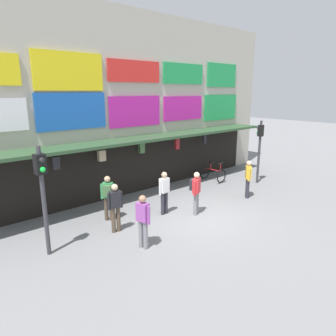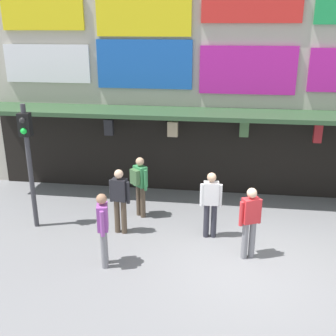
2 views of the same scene
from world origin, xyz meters
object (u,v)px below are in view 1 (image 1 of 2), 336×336
Objects in this scene: pedestrian_in_blue at (143,219)px; pedestrian_in_white at (248,177)px; pedestrian_in_black at (164,191)px; bicycle_parked at (213,174)px; pedestrian_in_yellow at (196,190)px; traffic_light_near at (42,184)px; pedestrian_in_green at (115,205)px; pedestrian_in_red at (108,195)px; traffic_light_far at (260,142)px.

pedestrian_in_white is at bearing 5.16° from pedestrian_in_blue.
pedestrian_in_blue is 2.71m from pedestrian_in_black.
pedestrian_in_black is (-4.84, -1.68, 0.55)m from bicycle_parked.
traffic_light_near is at bearing 171.89° from pedestrian_in_yellow.
traffic_light_near is 1.90× the size of pedestrian_in_green.
bicycle_parked is at bearing 6.70° from pedestrian_in_red.
pedestrian_in_green is (-7.06, -1.77, 0.55)m from bicycle_parked.
traffic_light_far reaches higher than pedestrian_in_blue.
pedestrian_in_red is at bearing 72.98° from pedestrian_in_green.
traffic_light_near reaches higher than bicycle_parked.
traffic_light_far reaches higher than pedestrian_in_white.
pedestrian_in_yellow is at bearing -31.36° from pedestrian_in_red.
pedestrian_in_blue is at bearing -166.07° from pedestrian_in_yellow.
pedestrian_in_yellow is (3.08, 0.76, 0.04)m from pedestrian_in_blue.
pedestrian_in_red is 3.27m from pedestrian_in_yellow.
pedestrian_in_yellow and pedestrian_in_white have the same top height.
pedestrian_in_red is (0.28, 2.47, 0.04)m from pedestrian_in_blue.
pedestrian_in_black is 4.12m from pedestrian_in_white.
pedestrian_in_black is (2.22, 0.08, 0.00)m from pedestrian_in_green.
bicycle_parked is 0.71× the size of pedestrian_in_yellow.
traffic_light_far is at bearing -0.28° from pedestrian_in_black.
pedestrian_in_yellow is at bearing -42.98° from pedestrian_in_black.
traffic_light_far is at bearing 0.10° from traffic_light_near.
pedestrian_in_red is 6.22m from pedestrian_in_white.
bicycle_parked is 2.89m from pedestrian_in_white.
traffic_light_far is 8.62m from pedestrian_in_green.
pedestrian_in_green and pedestrian_in_white have the same top height.
pedestrian_in_red is at bearing -173.30° from bicycle_parked.
pedestrian_in_blue is at bearing -174.84° from pedestrian_in_white.
bicycle_parked is at bearing 14.06° from pedestrian_in_green.
pedestrian_in_white is at bearing -6.51° from traffic_light_near.
pedestrian_in_blue is (-8.52, -1.55, -1.19)m from traffic_light_far.
pedestrian_in_red and pedestrian_in_yellow have the same top height.
traffic_light_far is at bearing 8.18° from pedestrian_in_yellow.
traffic_light_far is 2.86m from bicycle_parked.
pedestrian_in_black is (2.20, 1.58, 0.00)m from pedestrian_in_blue.
traffic_light_near is 8.62m from pedestrian_in_white.
pedestrian_in_black is at bearing 0.64° from traffic_light_near.
pedestrian_in_yellow is 3.13m from pedestrian_in_white.
bicycle_parked is at bearing 24.84° from pedestrian_in_blue.
pedestrian_in_green is (-0.02, 1.49, 0.00)m from pedestrian_in_blue.
pedestrian_in_yellow is (3.09, -0.73, 0.04)m from pedestrian_in_green.
pedestrian_in_green reaches higher than bicycle_parked.
traffic_light_near reaches higher than pedestrian_in_yellow.
pedestrian_in_yellow is at bearing -171.82° from traffic_light_far.
pedestrian_in_white is at bearing -3.72° from pedestrian_in_yellow.
traffic_light_far is 2.70× the size of bicycle_parked.
traffic_light_near is 2.99m from pedestrian_in_blue.
pedestrian_in_green is at bearing 166.74° from pedestrian_in_yellow.
pedestrian_in_red is at bearing 20.16° from traffic_light_near.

